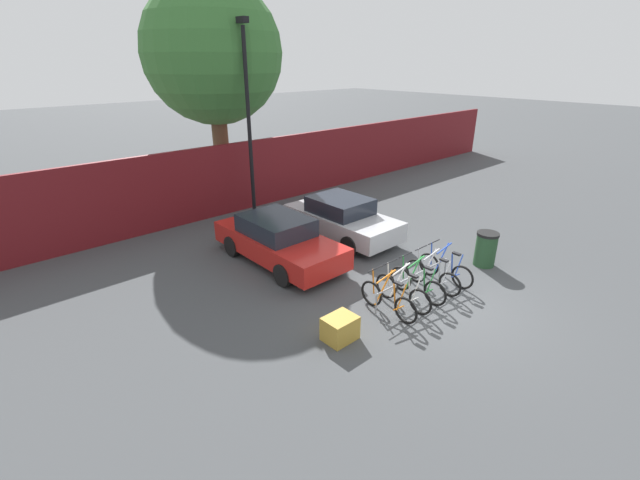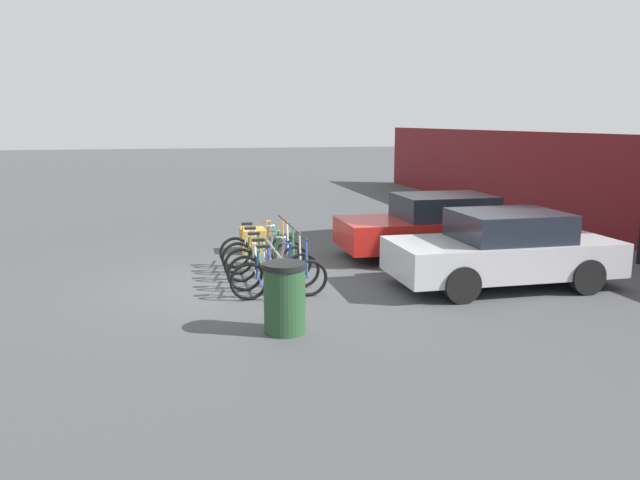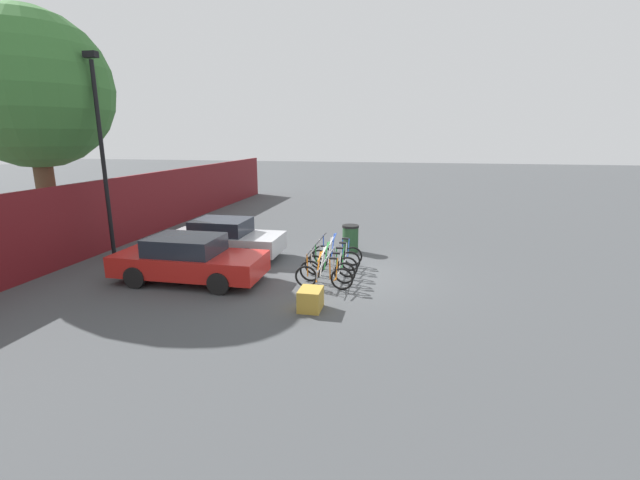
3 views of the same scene
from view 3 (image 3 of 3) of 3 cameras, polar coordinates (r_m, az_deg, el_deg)
The scene contains 14 objects.
ground_plane at distance 13.65m, azimuth 3.81°, elevation -4.64°, with size 120.00×120.00×0.00m, color #424447.
hoarding_wall at distance 17.30m, azimuth -29.10°, elevation 2.17°, with size 36.00×0.16×2.70m, color maroon.
bike_rack at distance 13.43m, azimuth 0.87°, elevation -2.80°, with size 2.97×0.04×0.57m.
bicycle_orange at distance 12.30m, azimuth 0.50°, elevation -4.85°, with size 0.68×1.71×1.05m.
bicycle_white at distance 12.82m, azimuth 0.98°, elevation -4.07°, with size 0.68×1.71×1.05m.
bicycle_green at distance 13.39m, azimuth 1.46°, elevation -3.29°, with size 0.68×1.71×1.05m.
bicycle_silver at distance 14.02m, azimuth 1.94°, elevation -2.51°, with size 0.68×1.71×1.05m.
bicycle_blue at distance 14.58m, azimuth 2.33°, elevation -1.87°, with size 0.68×1.71×1.05m.
car_red at distance 13.41m, azimuth -17.08°, elevation -2.48°, with size 1.91×4.47×1.40m.
car_silver at distance 15.79m, azimuth -12.65°, elevation 0.19°, with size 1.91×4.12×1.40m.
lamp_post at distance 16.53m, azimuth -27.08°, elevation 10.65°, with size 0.24×0.44×6.94m.
trash_bin at distance 16.20m, azimuth 4.07°, elevation 0.21°, with size 0.63×0.63×1.03m.
cargo_crate at distance 10.91m, azimuth -1.27°, elevation -7.91°, with size 0.70×0.56×0.55m, color #B28C33.
tree_behind_hoarding at distance 18.70m, azimuth -34.09°, elevation 16.19°, with size 5.43×5.43×8.59m.
Camera 3 is at (-12.85, -1.70, 4.29)m, focal length 24.00 mm.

